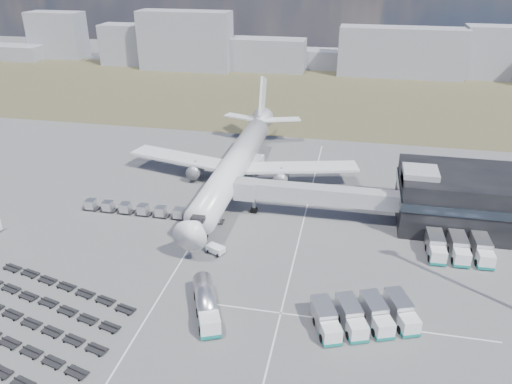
# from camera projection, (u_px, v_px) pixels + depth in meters

# --- Properties ---
(ground) EXTENTS (420.00, 420.00, 0.00)m
(ground) POSITION_uv_depth(u_px,v_px,m) (190.00, 268.00, 79.65)
(ground) COLOR #565659
(ground) RESTS_ON ground
(grass_strip) EXTENTS (420.00, 90.00, 0.01)m
(grass_strip) POSITION_uv_depth(u_px,v_px,m) (289.00, 94.00, 176.68)
(grass_strip) COLOR #443F29
(grass_strip) RESTS_ON ground
(lane_markings) EXTENTS (47.12, 110.00, 0.01)m
(lane_markings) POSITION_uv_depth(u_px,v_px,m) (253.00, 264.00, 80.52)
(lane_markings) COLOR silver
(lane_markings) RESTS_ON ground
(terminal) EXTENTS (30.40, 16.40, 11.00)m
(terminal) POSITION_uv_depth(u_px,v_px,m) (483.00, 200.00, 89.82)
(terminal) COLOR black
(terminal) RESTS_ON ground
(jet_bridge) EXTENTS (30.30, 3.80, 7.05)m
(jet_bridge) POSITION_uv_depth(u_px,v_px,m) (305.00, 194.00, 92.58)
(jet_bridge) COLOR #939399
(jet_bridge) RESTS_ON ground
(airliner) EXTENTS (51.59, 64.53, 17.62)m
(airliner) POSITION_uv_depth(u_px,v_px,m) (237.00, 162.00, 105.91)
(airliner) COLOR white
(airliner) RESTS_ON ground
(skyline) EXTENTS (293.67, 26.49, 23.86)m
(skyline) POSITION_uv_depth(u_px,v_px,m) (281.00, 50.00, 208.85)
(skyline) COLOR gray
(skyline) RESTS_ON ground
(fuel_tanker) EXTENTS (6.85, 11.18, 3.55)m
(fuel_tanker) POSITION_uv_depth(u_px,v_px,m) (206.00, 304.00, 68.73)
(fuel_tanker) COLOR white
(fuel_tanker) RESTS_ON ground
(pushback_tug) EXTENTS (3.41, 2.73, 1.38)m
(pushback_tug) POSITION_uv_depth(u_px,v_px,m) (216.00, 250.00, 83.23)
(pushback_tug) COLOR white
(pushback_tug) RESTS_ON ground
(catering_truck) EXTENTS (2.93, 5.84, 2.58)m
(catering_truck) POSITION_uv_depth(u_px,v_px,m) (256.00, 164.00, 115.19)
(catering_truck) COLOR white
(catering_truck) RESTS_ON ground
(service_trucks_near) EXTENTS (14.85, 11.43, 2.92)m
(service_trucks_near) POSITION_uv_depth(u_px,v_px,m) (364.00, 316.00, 66.80)
(service_trucks_near) COLOR white
(service_trucks_near) RESTS_ON ground
(service_trucks_far) EXTENTS (10.13, 7.80, 3.00)m
(service_trucks_far) POSITION_uv_depth(u_px,v_px,m) (459.00, 248.00, 81.92)
(service_trucks_far) COLOR white
(service_trucks_far) RESTS_ON ground
(uld_row) EXTENTS (28.21, 1.93, 1.91)m
(uld_row) POSITION_uv_depth(u_px,v_px,m) (152.00, 211.00, 94.79)
(uld_row) COLOR black
(uld_row) RESTS_ON ground
(baggage_dollies) EXTENTS (31.92, 24.01, 0.68)m
(baggage_dollies) POSITION_uv_depth(u_px,v_px,m) (20.00, 319.00, 67.99)
(baggage_dollies) COLOR black
(baggage_dollies) RESTS_ON ground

